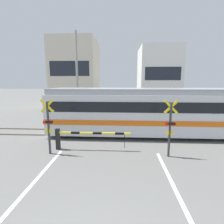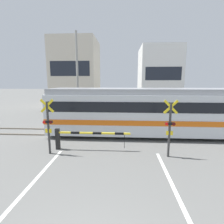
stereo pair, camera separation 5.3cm
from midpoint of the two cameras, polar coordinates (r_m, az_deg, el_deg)
The scene contains 11 objects.
rail_track_near at distance 11.77m, azimuth -0.01°, elevation -7.88°, with size 50.00×0.10×0.08m.
rail_track_far at distance 13.14m, azimuth 0.39°, elevation -5.96°, with size 50.00×0.10×0.08m.
commuter_train at distance 12.67m, azimuth 21.46°, elevation 0.45°, with size 17.70×3.04×3.18m.
crossing_barrier_near at distance 9.64m, azimuth -11.41°, elevation -7.70°, with size 4.03×0.20×1.16m.
crossing_barrier_far at distance 14.92m, azimuth 7.53°, elevation -1.26°, with size 4.03×0.20×1.16m.
crossing_signal_left at distance 9.27m, azimuth -19.96°, elevation -3.78°, with size 0.68×0.15×2.81m.
crossing_signal_right at distance 8.81m, azimuth 18.50°, elevation -4.41°, with size 0.68×0.15×2.81m.
pedestrian at distance 17.84m, azimuth 1.59°, elevation 1.60°, with size 0.38×0.23×1.79m.
building_left_of_street at distance 27.33m, azimuth -11.42°, elevation 12.26°, with size 6.25×6.76×9.62m.
building_right_of_street at distance 26.91m, azimuth 14.85°, elevation 10.86°, with size 5.40×6.76×8.39m.
utility_pole_streetside at distance 17.67m, azimuth -11.16°, elevation 11.47°, with size 0.22×0.22×8.32m.
Camera 2 is at (0.73, -1.83, 3.67)m, focal length 28.00 mm.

